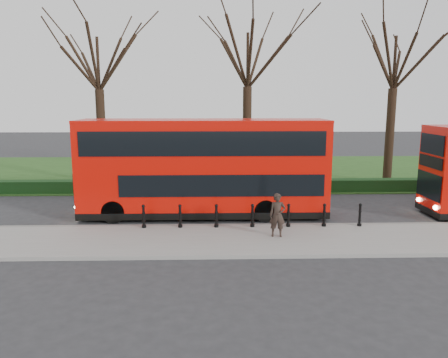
{
  "coord_description": "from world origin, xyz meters",
  "views": [
    {
      "loc": [
        -0.41,
        -20.2,
        5.75
      ],
      "look_at": [
        0.15,
        0.5,
        2.0
      ],
      "focal_mm": 35.0,
      "sensor_mm": 36.0,
      "label": 1
    }
  ],
  "objects": [
    {
      "name": "grass_verge",
      "position": [
        0.0,
        15.0,
        0.03
      ],
      "size": [
        60.0,
        18.0,
        0.06
      ],
      "primitive_type": "cube",
      "color": "#234617",
      "rests_on": "ground"
    },
    {
      "name": "tree_right",
      "position": [
        12.0,
        10.0,
        8.65
      ],
      "size": [
        7.61,
        7.61,
        11.9
      ],
      "color": "black",
      "rests_on": "ground"
    },
    {
      "name": "kerb",
      "position": [
        0.0,
        -1.0,
        0.07
      ],
      "size": [
        60.0,
        0.25,
        0.16
      ],
      "primitive_type": "cube",
      "color": "slate",
      "rests_on": "ground"
    },
    {
      "name": "pavement",
      "position": [
        0.0,
        -3.0,
        0.07
      ],
      "size": [
        60.0,
        4.0,
        0.15
      ],
      "primitive_type": "cube",
      "color": "gray",
      "rests_on": "ground"
    },
    {
      "name": "yellow_line_inner",
      "position": [
        0.0,
        -0.5,
        0.01
      ],
      "size": [
        60.0,
        0.1,
        0.01
      ],
      "primitive_type": "cube",
      "color": "yellow",
      "rests_on": "ground"
    },
    {
      "name": "tree_left",
      "position": [
        -8.0,
        10.0,
        8.53
      ],
      "size": [
        7.51,
        7.51,
        11.73
      ],
      "color": "black",
      "rests_on": "ground"
    },
    {
      "name": "yellow_line_outer",
      "position": [
        0.0,
        -0.7,
        0.01
      ],
      "size": [
        60.0,
        0.1,
        0.01
      ],
      "primitive_type": "cube",
      "color": "yellow",
      "rests_on": "ground"
    },
    {
      "name": "pedestrian",
      "position": [
        2.28,
        -2.78,
        1.06
      ],
      "size": [
        0.71,
        0.5,
        1.83
      ],
      "primitive_type": "imported",
      "rotation": [
        0.0,
        0.0,
        -0.1
      ],
      "color": "#2D221C",
      "rests_on": "pavement"
    },
    {
      "name": "tree_mid",
      "position": [
        2.0,
        10.0,
        8.79
      ],
      "size": [
        7.74,
        7.74,
        12.09
      ],
      "color": "black",
      "rests_on": "ground"
    },
    {
      "name": "hedge",
      "position": [
        0.0,
        6.8,
        0.4
      ],
      "size": [
        60.0,
        0.9,
        0.8
      ],
      "primitive_type": "cube",
      "color": "black",
      "rests_on": "ground"
    },
    {
      "name": "ground",
      "position": [
        0.0,
        0.0,
        0.0
      ],
      "size": [
        120.0,
        120.0,
        0.0
      ],
      "primitive_type": "plane",
      "color": "#28282B",
      "rests_on": "ground"
    },
    {
      "name": "bus_lead",
      "position": [
        -0.84,
        1.15,
        2.43
      ],
      "size": [
        12.1,
        2.78,
        4.81
      ],
      "color": "#C60C04",
      "rests_on": "ground"
    },
    {
      "name": "bollard_row",
      "position": [
        1.38,
        -1.35,
        0.65
      ],
      "size": [
        9.84,
        0.15,
        1.0
      ],
      "color": "black",
      "rests_on": "pavement"
    }
  ]
}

